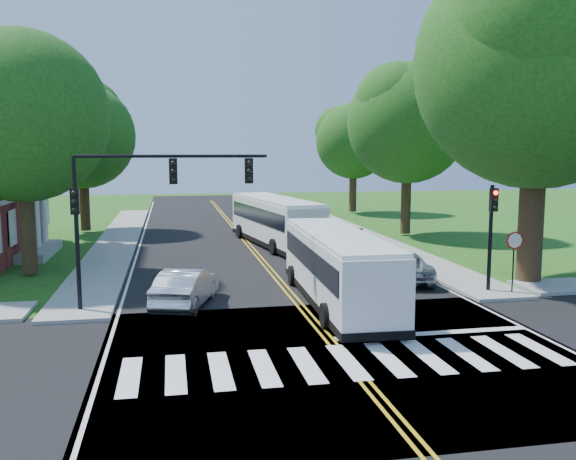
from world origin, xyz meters
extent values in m
plane|color=#1D4D13|center=(0.00, 0.00, 0.00)|extent=(140.00, 140.00, 0.00)
cube|color=black|center=(0.00, 18.00, 0.01)|extent=(14.00, 96.00, 0.01)
cube|color=black|center=(0.00, 0.00, 0.01)|extent=(60.00, 12.00, 0.01)
cube|color=gold|center=(0.00, 22.00, 0.01)|extent=(0.36, 70.00, 0.01)
cube|color=silver|center=(-6.80, 22.00, 0.01)|extent=(0.12, 70.00, 0.01)
cube|color=silver|center=(6.80, 22.00, 0.01)|extent=(0.12, 70.00, 0.01)
cube|color=silver|center=(0.00, -0.50, 0.02)|extent=(12.60, 3.00, 0.01)
cube|color=silver|center=(3.50, 1.60, 0.02)|extent=(6.60, 0.40, 0.01)
cube|color=gray|center=(-8.30, 25.00, 0.07)|extent=(2.60, 40.00, 0.15)
cube|color=gray|center=(8.30, 25.00, 0.07)|extent=(2.60, 40.00, 0.15)
cylinder|color=#302113|center=(11.00, 8.00, 3.15)|extent=(1.10, 1.10, 6.00)
sphere|color=#33681E|center=(11.00, 8.00, 9.66)|extent=(10.80, 10.80, 10.80)
cylinder|color=#302113|center=(-11.50, 14.00, 2.55)|extent=(0.70, 0.70, 4.80)
sphere|color=#33681E|center=(-11.50, 14.00, 7.55)|extent=(8.00, 8.00, 8.00)
cylinder|color=#302113|center=(-11.00, 30.00, 2.35)|extent=(0.70, 0.70, 4.40)
sphere|color=#33681E|center=(-11.00, 30.00, 7.02)|extent=(7.60, 7.60, 7.60)
cylinder|color=#302113|center=(11.50, 24.00, 2.65)|extent=(0.70, 0.70, 5.00)
sphere|color=#33681E|center=(11.50, 24.00, 7.88)|extent=(8.40, 8.40, 8.40)
cylinder|color=#302113|center=(12.50, 40.00, 2.35)|extent=(0.70, 0.70, 4.40)
sphere|color=#33681E|center=(12.50, 40.00, 6.89)|extent=(7.20, 7.20, 7.20)
cube|color=silver|center=(-12.40, 20.00, 4.40)|extent=(1.40, 6.00, 0.45)
cube|color=gray|center=(-12.40, 20.00, 0.25)|extent=(1.80, 6.00, 0.50)
cylinder|color=silver|center=(-12.40, 17.80, 2.10)|extent=(0.50, 0.50, 4.20)
cylinder|color=silver|center=(-12.40, 20.00, 2.10)|extent=(0.50, 0.50, 4.20)
cylinder|color=silver|center=(-12.40, 22.20, 2.10)|extent=(0.50, 0.50, 4.20)
cylinder|color=black|center=(-8.20, 6.50, 2.45)|extent=(0.16, 0.16, 4.60)
cube|color=black|center=(-8.20, 6.35, 4.15)|extent=(0.30, 0.22, 0.95)
sphere|color=black|center=(-8.20, 6.21, 4.45)|extent=(0.18, 0.18, 0.18)
cylinder|color=black|center=(-4.70, 6.50, 5.75)|extent=(7.00, 0.12, 0.12)
cube|color=black|center=(-4.70, 6.35, 5.20)|extent=(0.30, 0.22, 0.95)
cube|color=black|center=(-1.90, 6.35, 5.20)|extent=(0.30, 0.22, 0.95)
cylinder|color=black|center=(8.20, 6.50, 2.35)|extent=(0.16, 0.16, 4.40)
cube|color=black|center=(8.20, 6.35, 3.95)|extent=(0.30, 0.22, 0.95)
sphere|color=#FF0A05|center=(8.20, 6.21, 4.25)|extent=(0.18, 0.18, 0.18)
cylinder|color=black|center=(9.00, 6.00, 1.25)|extent=(0.06, 0.06, 2.20)
cylinder|color=#A50A07|center=(9.00, 5.97, 2.30)|extent=(0.76, 0.04, 0.76)
cube|color=white|center=(1.49, 6.03, 1.41)|extent=(2.64, 10.74, 2.49)
cube|color=black|center=(1.49, 6.03, 1.87)|extent=(2.69, 10.00, 0.86)
cube|color=black|center=(1.66, 11.42, 1.73)|extent=(2.22, 0.17, 1.45)
cube|color=orange|center=(1.66, 11.42, 2.55)|extent=(1.54, 0.15, 0.29)
cube|color=black|center=(1.49, 6.03, 0.31)|extent=(2.70, 10.84, 0.27)
cube|color=white|center=(1.49, 6.03, 2.71)|extent=(2.59, 10.42, 0.20)
cylinder|color=black|center=(2.78, 9.52, 0.45)|extent=(0.32, 0.88, 0.87)
cylinder|color=black|center=(0.43, 9.59, 0.45)|extent=(0.32, 0.88, 0.87)
cylinder|color=black|center=(2.56, 2.74, 0.45)|extent=(0.32, 0.88, 0.87)
cylinder|color=black|center=(0.21, 2.81, 0.45)|extent=(0.32, 0.88, 0.87)
cube|color=white|center=(1.64, 21.27, 1.51)|extent=(4.23, 11.68, 2.67)
cube|color=black|center=(1.64, 21.27, 2.00)|extent=(4.18, 10.91, 0.92)
cube|color=black|center=(0.74, 26.97, 1.85)|extent=(2.36, 0.47, 1.55)
cube|color=orange|center=(0.74, 26.97, 2.73)|extent=(1.64, 0.36, 0.31)
cube|color=black|center=(1.64, 21.27, 0.33)|extent=(4.30, 11.79, 0.29)
cube|color=white|center=(1.64, 21.27, 2.90)|extent=(4.13, 11.34, 0.21)
cylinder|color=black|center=(2.29, 25.20, 0.48)|extent=(0.45, 0.97, 0.93)
cylinder|color=black|center=(-0.19, 24.81, 0.48)|extent=(0.45, 0.97, 0.93)
cylinder|color=black|center=(3.43, 18.02, 0.48)|extent=(0.45, 0.97, 0.93)
cylinder|color=black|center=(0.94, 17.63, 0.48)|extent=(0.45, 0.97, 0.93)
imported|color=silver|center=(-4.33, 6.71, 0.75)|extent=(2.81, 4.73, 1.47)
imported|color=#B6B9BE|center=(5.64, 9.53, 0.67)|extent=(3.20, 5.14, 1.33)
imported|color=black|center=(5.81, 21.61, 0.59)|extent=(2.66, 4.29, 1.16)
camera|label=1|loc=(-4.82, -16.49, 5.93)|focal=38.00mm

